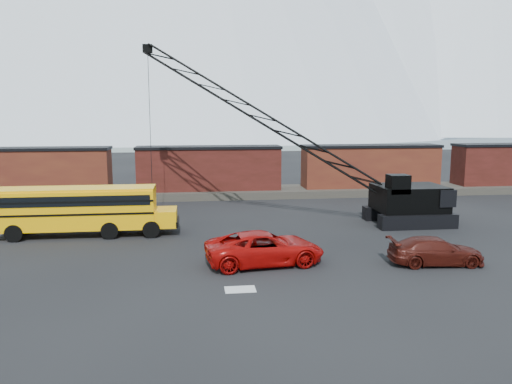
{
  "coord_description": "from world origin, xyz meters",
  "views": [
    {
      "loc": [
        -1.51,
        -25.61,
        7.91
      ],
      "look_at": [
        2.41,
        5.35,
        3.0
      ],
      "focal_mm": 35.0,
      "sensor_mm": 36.0,
      "label": 1
    }
  ],
  "objects_px": {
    "school_bus": "(82,209)",
    "red_pickup": "(265,248)",
    "crawler_crane": "(269,122)",
    "maroon_suv": "(436,251)"
  },
  "relations": [
    {
      "from": "school_bus",
      "to": "red_pickup",
      "type": "bearing_deg",
      "value": -35.18
    },
    {
      "from": "school_bus",
      "to": "red_pickup",
      "type": "height_order",
      "value": "school_bus"
    },
    {
      "from": "crawler_crane",
      "to": "school_bus",
      "type": "bearing_deg",
      "value": -166.45
    },
    {
      "from": "red_pickup",
      "to": "maroon_suv",
      "type": "distance_m",
      "value": 9.06
    },
    {
      "from": "school_bus",
      "to": "maroon_suv",
      "type": "bearing_deg",
      "value": -23.98
    },
    {
      "from": "maroon_suv",
      "to": "school_bus",
      "type": "bearing_deg",
      "value": 70.66
    },
    {
      "from": "red_pickup",
      "to": "maroon_suv",
      "type": "relative_size",
      "value": 1.27
    },
    {
      "from": "crawler_crane",
      "to": "maroon_suv",
      "type": "bearing_deg",
      "value": -59.16
    },
    {
      "from": "red_pickup",
      "to": "crawler_crane",
      "type": "bearing_deg",
      "value": -17.04
    },
    {
      "from": "school_bus",
      "to": "crawler_crane",
      "type": "bearing_deg",
      "value": 13.55
    }
  ]
}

